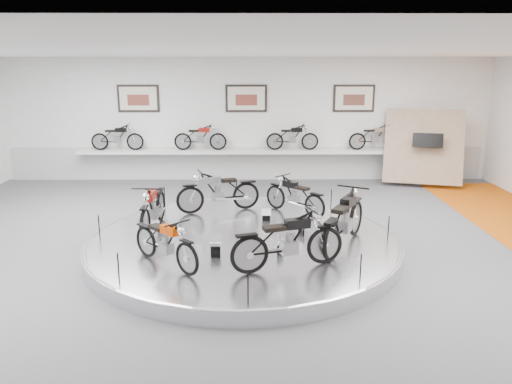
{
  "coord_description": "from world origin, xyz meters",
  "views": [
    {
      "loc": [
        0.18,
        -9.46,
        3.77
      ],
      "look_at": [
        0.26,
        0.6,
        1.19
      ],
      "focal_mm": 35.0,
      "sensor_mm": 36.0,
      "label": 1
    }
  ],
  "objects_px": {
    "bike_c": "(153,207)",
    "shelf": "(246,152)",
    "bike_a": "(295,195)",
    "bike_f": "(345,219)",
    "bike_e": "(288,240)",
    "display_platform": "(244,244)",
    "bike_d": "(165,242)",
    "bike_b": "(218,191)"
  },
  "relations": [
    {
      "from": "display_platform",
      "to": "bike_c",
      "type": "distance_m",
      "value": 2.1
    },
    {
      "from": "bike_b",
      "to": "bike_e",
      "type": "xyz_separation_m",
      "value": [
        1.43,
        -3.52,
        0.01
      ]
    },
    {
      "from": "bike_a",
      "to": "bike_d",
      "type": "height_order",
      "value": "bike_a"
    },
    {
      "from": "bike_e",
      "to": "bike_a",
      "type": "bearing_deg",
      "value": 64.91
    },
    {
      "from": "bike_f",
      "to": "bike_e",
      "type": "bearing_deg",
      "value": 161.0
    },
    {
      "from": "bike_c",
      "to": "bike_d",
      "type": "xyz_separation_m",
      "value": [
        0.59,
        -1.94,
        -0.08
      ]
    },
    {
      "from": "bike_c",
      "to": "bike_a",
      "type": "bearing_deg",
      "value": 113.69
    },
    {
      "from": "bike_b",
      "to": "bike_d",
      "type": "relative_size",
      "value": 1.14
    },
    {
      "from": "shelf",
      "to": "bike_c",
      "type": "bearing_deg",
      "value": -107.99
    },
    {
      "from": "bike_a",
      "to": "bike_f",
      "type": "distance_m",
      "value": 2.36
    },
    {
      "from": "bike_a",
      "to": "bike_c",
      "type": "xyz_separation_m",
      "value": [
        -3.12,
        -1.23,
        0.08
      ]
    },
    {
      "from": "bike_a",
      "to": "bike_e",
      "type": "xyz_separation_m",
      "value": [
        -0.39,
        -3.31,
        0.07
      ]
    },
    {
      "from": "bike_e",
      "to": "bike_d",
      "type": "bearing_deg",
      "value": 157.76
    },
    {
      "from": "display_platform",
      "to": "bike_f",
      "type": "distance_m",
      "value": 2.17
    },
    {
      "from": "bike_b",
      "to": "bike_d",
      "type": "height_order",
      "value": "bike_b"
    },
    {
      "from": "bike_c",
      "to": "shelf",
      "type": "bearing_deg",
      "value": 164.27
    },
    {
      "from": "display_platform",
      "to": "bike_a",
      "type": "distance_m",
      "value": 2.14
    },
    {
      "from": "shelf",
      "to": "bike_c",
      "type": "height_order",
      "value": "bike_c"
    },
    {
      "from": "display_platform",
      "to": "bike_c",
      "type": "bearing_deg",
      "value": 166.94
    },
    {
      "from": "bike_d",
      "to": "shelf",
      "type": "bearing_deg",
      "value": 124.85
    },
    {
      "from": "display_platform",
      "to": "shelf",
      "type": "relative_size",
      "value": 0.58
    },
    {
      "from": "bike_a",
      "to": "bike_d",
      "type": "bearing_deg",
      "value": 96.49
    },
    {
      "from": "bike_a",
      "to": "bike_e",
      "type": "height_order",
      "value": "bike_e"
    },
    {
      "from": "bike_a",
      "to": "bike_d",
      "type": "xyz_separation_m",
      "value": [
        -2.54,
        -3.16,
        -0.0
      ]
    },
    {
      "from": "bike_a",
      "to": "bike_c",
      "type": "relative_size",
      "value": 0.85
    },
    {
      "from": "display_platform",
      "to": "bike_a",
      "type": "height_order",
      "value": "bike_a"
    },
    {
      "from": "display_platform",
      "to": "shelf",
      "type": "distance_m",
      "value": 6.46
    },
    {
      "from": "display_platform",
      "to": "bike_f",
      "type": "height_order",
      "value": "bike_f"
    },
    {
      "from": "bike_f",
      "to": "bike_b",
      "type": "bearing_deg",
      "value": 75.14
    },
    {
      "from": "bike_a",
      "to": "bike_c",
      "type": "bearing_deg",
      "value": 66.69
    },
    {
      "from": "bike_b",
      "to": "bike_f",
      "type": "xyz_separation_m",
      "value": [
        2.6,
        -2.44,
        0.05
      ]
    },
    {
      "from": "display_platform",
      "to": "bike_b",
      "type": "relative_size",
      "value": 3.67
    },
    {
      "from": "bike_d",
      "to": "bike_f",
      "type": "xyz_separation_m",
      "value": [
        3.32,
        0.93,
        0.11
      ]
    },
    {
      "from": "bike_b",
      "to": "bike_c",
      "type": "relative_size",
      "value": 0.97
    },
    {
      "from": "display_platform",
      "to": "bike_b",
      "type": "height_order",
      "value": "bike_b"
    },
    {
      "from": "shelf",
      "to": "bike_d",
      "type": "distance_m",
      "value": 8.0
    },
    {
      "from": "bike_c",
      "to": "bike_f",
      "type": "height_order",
      "value": "bike_f"
    },
    {
      "from": "shelf",
      "to": "bike_b",
      "type": "relative_size",
      "value": 6.31
    },
    {
      "from": "bike_c",
      "to": "bike_d",
      "type": "relative_size",
      "value": 1.18
    },
    {
      "from": "shelf",
      "to": "bike_e",
      "type": "distance_m",
      "value": 8.08
    },
    {
      "from": "bike_e",
      "to": "bike_f",
      "type": "height_order",
      "value": "bike_f"
    },
    {
      "from": "shelf",
      "to": "bike_b",
      "type": "distance_m",
      "value": 4.56
    }
  ]
}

